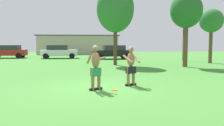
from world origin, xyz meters
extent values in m
plane|color=#428433|center=(0.00, 0.00, 0.00)|extent=(80.00, 80.00, 0.00)
cube|color=black|center=(-0.25, -0.45, 0.04)|extent=(0.28, 0.22, 0.09)
cylinder|color=#936647|center=(-0.25, -0.45, 0.43)|extent=(0.13, 0.13, 0.87)
cube|color=black|center=(0.00, -0.32, 0.04)|extent=(0.28, 0.22, 0.09)
cylinder|color=#936647|center=(0.00, -0.32, 0.43)|extent=(0.13, 0.13, 0.87)
cube|color=#28844C|center=(-0.13, -0.38, 0.71)|extent=(0.43, 0.38, 0.31)
ellipsoid|color=#936647|center=(-0.13, -0.38, 1.18)|extent=(0.41, 0.36, 0.63)
cylinder|color=#936647|center=(-0.38, -0.40, 1.22)|extent=(0.21, 0.55, 0.41)
cylinder|color=#936647|center=(0.03, -0.18, 1.22)|extent=(0.48, 0.50, 0.20)
sphere|color=#936647|center=(-0.13, -0.38, 1.62)|extent=(0.24, 0.24, 0.24)
cone|color=#194CA5|center=(-0.13, -0.38, 1.69)|extent=(0.34, 0.34, 0.13)
cube|color=black|center=(1.53, 0.51, 0.04)|extent=(0.28, 0.22, 0.09)
cylinder|color=#936647|center=(1.53, 0.51, 0.42)|extent=(0.13, 0.13, 0.84)
cube|color=black|center=(1.28, 0.38, 0.04)|extent=(0.28, 0.22, 0.09)
cylinder|color=#936647|center=(1.28, 0.38, 0.42)|extent=(0.13, 0.13, 0.84)
cube|color=black|center=(1.41, 0.44, 0.69)|extent=(0.46, 0.40, 0.30)
ellipsoid|color=#936647|center=(1.41, 0.44, 1.14)|extent=(0.44, 0.37, 0.61)
cylinder|color=#936647|center=(1.68, 0.47, 1.17)|extent=(0.21, 0.56, 0.35)
cylinder|color=#936647|center=(1.24, 0.24, 1.17)|extent=(0.39, 0.51, 0.34)
sphere|color=#936647|center=(1.41, 0.44, 1.56)|extent=(0.23, 0.23, 0.23)
cylinder|color=orange|center=(0.59, -0.52, 0.01)|extent=(0.24, 0.24, 0.03)
cube|color=black|center=(2.41, 17.96, 0.67)|extent=(4.48, 2.28, 0.70)
cube|color=#282D33|center=(2.61, 17.98, 1.30)|extent=(2.57, 1.85, 0.56)
cylinder|color=black|center=(1.02, 16.89, 0.32)|extent=(0.66, 0.29, 0.64)
cylinder|color=black|center=(0.82, 18.68, 0.32)|extent=(0.66, 0.29, 0.64)
cylinder|color=black|center=(4.01, 17.24, 0.32)|extent=(0.66, 0.29, 0.64)
cylinder|color=black|center=(3.81, 19.03, 0.32)|extent=(0.66, 0.29, 0.64)
cube|color=maroon|center=(-10.16, 20.90, 0.67)|extent=(4.33, 1.86, 0.70)
cube|color=#282D33|center=(-9.96, 20.90, 1.30)|extent=(2.43, 1.62, 0.56)
cylinder|color=black|center=(-8.66, 19.98, 0.32)|extent=(0.64, 0.23, 0.64)
cylinder|color=black|center=(-8.64, 21.78, 0.32)|extent=(0.64, 0.23, 0.64)
cube|color=white|center=(-3.84, 19.79, 0.67)|extent=(4.41, 2.07, 0.70)
cube|color=#282D33|center=(-4.04, 19.77, 1.30)|extent=(2.50, 1.74, 0.56)
cylinder|color=black|center=(-2.39, 20.78, 0.32)|extent=(0.65, 0.26, 0.64)
cylinder|color=black|center=(-2.28, 18.98, 0.32)|extent=(0.65, 0.26, 0.64)
cylinder|color=black|center=(-5.40, 20.59, 0.32)|extent=(0.65, 0.26, 0.64)
cylinder|color=black|center=(-5.28, 18.79, 0.32)|extent=(0.65, 0.26, 0.64)
cylinder|color=black|center=(9.50, 14.53, 2.77)|extent=(0.12, 0.12, 5.53)
cube|color=#333338|center=(9.50, 14.53, 5.68)|extent=(0.60, 0.24, 0.20)
cube|color=#B2A893|center=(-1.96, 31.53, 1.50)|extent=(13.01, 4.79, 3.00)
cube|color=#3F3F44|center=(-1.96, 31.53, 3.08)|extent=(13.53, 4.98, 0.16)
cylinder|color=brown|center=(7.09, 8.24, 1.69)|extent=(0.36, 0.36, 3.38)
ellipsoid|color=#236028|center=(7.09, 8.24, 4.33)|extent=(2.42, 2.42, 2.70)
cylinder|color=#4C3823|center=(1.86, 10.17, 1.64)|extent=(0.29, 0.29, 3.28)
ellipsoid|color=#2D7033|center=(1.86, 10.17, 4.64)|extent=(3.07, 3.07, 3.89)
cylinder|color=brown|center=(10.73, 11.23, 1.55)|extent=(0.32, 0.32, 3.11)
ellipsoid|color=#2D7033|center=(10.73, 11.23, 3.85)|extent=(2.13, 2.13, 2.13)
camera|label=1|loc=(-0.44, -9.66, 1.84)|focal=38.54mm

